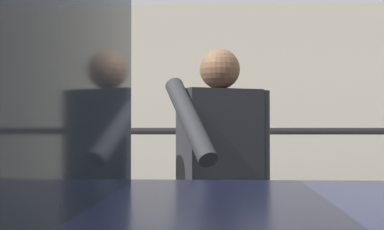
% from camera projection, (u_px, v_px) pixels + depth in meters
% --- Properties ---
extents(parking_meter, '(0.17, 0.18, 1.36)m').
position_uv_depth(parking_meter, '(109.00, 166.00, 2.74)').
color(parking_meter, slate).
rests_on(parking_meter, sidewalk_curb).
extents(pedestrian_at_meter, '(0.56, 0.70, 1.58)m').
position_uv_depth(pedestrian_at_meter, '(221.00, 181.00, 2.92)').
color(pedestrian_at_meter, '#1E233F').
rests_on(pedestrian_at_meter, sidewalk_curb).
extents(background_railing, '(24.06, 0.06, 1.17)m').
position_uv_depth(background_railing, '(118.00, 166.00, 5.01)').
color(background_railing, black).
rests_on(background_railing, sidewalk_curb).
extents(backdrop_wall, '(32.00, 0.50, 2.90)m').
position_uv_depth(backdrop_wall, '(149.00, 116.00, 7.56)').
color(backdrop_wall, '#ADA38E').
rests_on(backdrop_wall, ground).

